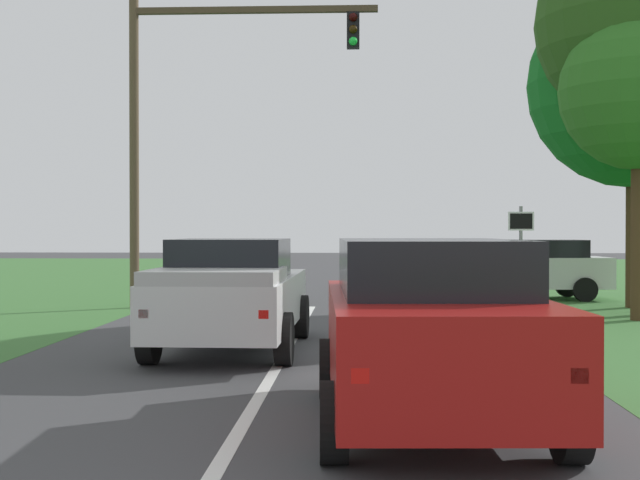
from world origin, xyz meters
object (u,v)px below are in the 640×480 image
keep_moving_sign (521,246)px  crossing_suv_far (528,268)px  extra_tree_2 (640,92)px  traffic_light (193,101)px  oak_tree_right (634,84)px  red_suv_near (430,327)px  pickup_truck_lead (232,293)px

keep_moving_sign → crossing_suv_far: 4.97m
keep_moving_sign → crossing_suv_far: size_ratio=0.55×
crossing_suv_far → extra_tree_2: bearing=-77.2°
traffic_light → oak_tree_right: oak_tree_right is taller
oak_tree_right → crossing_suv_far: oak_tree_right is taller
keep_moving_sign → oak_tree_right: size_ratio=0.30×
red_suv_near → crossing_suv_far: (4.19, 16.22, -0.10)m
red_suv_near → traffic_light: (-4.99, 12.96, 4.30)m
crossing_suv_far → pickup_truck_lead: bearing=-122.8°
pickup_truck_lead → oak_tree_right: size_ratio=0.63×
red_suv_near → keep_moving_sign: size_ratio=1.84×
red_suv_near → extra_tree_2: bearing=62.2°
pickup_truck_lead → keep_moving_sign: 8.55m
oak_tree_right → extra_tree_2: oak_tree_right is taller
oak_tree_right → red_suv_near: bearing=-115.1°
oak_tree_right → crossing_suv_far: bearing=129.7°
oak_tree_right → extra_tree_2: 3.34m
red_suv_near → keep_moving_sign: 11.85m
extra_tree_2 → oak_tree_right: bearing=74.8°
pickup_truck_lead → keep_moving_sign: (5.92, 6.13, 0.68)m
traffic_light → oak_tree_right: bearing=3.3°
red_suv_near → traffic_light: 14.53m
traffic_light → keep_moving_sign: (8.07, -1.53, -3.67)m
pickup_truck_lead → extra_tree_2: extra_tree_2 is taller
traffic_light → extra_tree_2: 10.79m
red_suv_near → extra_tree_2: extra_tree_2 is taller
pickup_truck_lead → keep_moving_sign: keep_moving_sign is taller
traffic_light → oak_tree_right: (11.35, 0.65, 0.47)m
crossing_suv_far → extra_tree_2: extra_tree_2 is taller
traffic_light → extra_tree_2: bearing=-13.4°
traffic_light → keep_moving_sign: 9.00m
crossing_suv_far → keep_moving_sign: bearing=-103.1°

